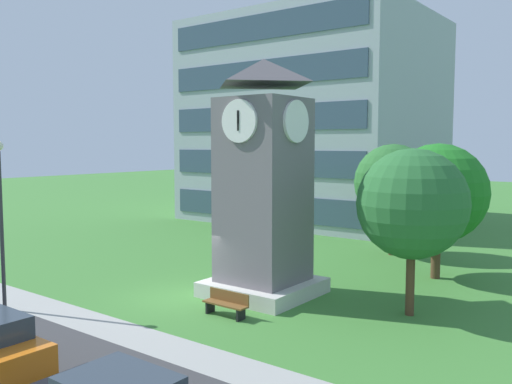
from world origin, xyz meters
name	(u,v)px	position (x,y,z in m)	size (l,w,h in m)	color
ground_plane	(179,299)	(0.00, 0.00, 0.00)	(160.00, 160.00, 0.00)	#3D7A33
kerb_strip	(99,324)	(0.00, -3.85, 0.00)	(120.00, 1.60, 0.01)	#9E9E99
office_building	(315,121)	(-8.13, 23.79, 8.00)	(17.91, 14.83, 16.00)	#9EA8B2
clock_tower	(263,192)	(2.27, 2.54, 4.21)	(4.01, 4.01, 9.49)	slate
park_bench	(226,303)	(2.88, -0.51, 0.46)	(1.80, 0.49, 0.88)	brown
street_lamp	(1,207)	(-4.18, -4.92, 3.85)	(0.36, 0.36, 6.25)	#333338
tree_streetside	(393,183)	(3.24, 13.26, 4.02)	(4.24, 4.24, 6.16)	#513823
tree_near_tower	(412,204)	(8.06, 3.57, 4.02)	(3.93, 3.93, 6.00)	#513823
tree_by_building	(438,193)	(6.97, 9.49, 3.92)	(4.49, 4.49, 6.18)	#513823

